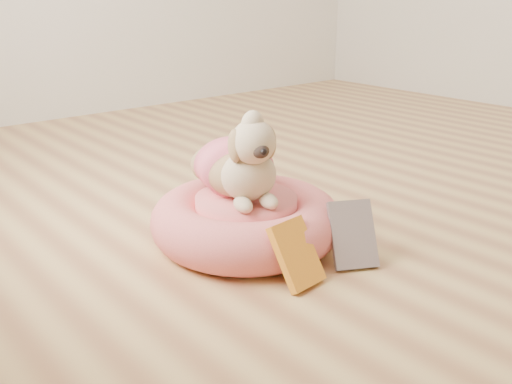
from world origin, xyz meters
TOP-DOWN VIEW (x-y plane):
  - floor at (0.00, 0.00)m, footprint 4.50×4.50m
  - pet_bed at (-0.90, -0.02)m, footprint 0.63×0.63m
  - dog at (-0.92, -0.00)m, footprint 0.40×0.49m
  - book_yellow at (-0.97, -0.33)m, footprint 0.14×0.14m
  - book_white at (-0.75, -0.35)m, footprint 0.18×0.18m

SIDE VIEW (x-z plane):
  - floor at x=0.00m, z-range 0.00..0.00m
  - pet_bed at x=-0.90m, z-range 0.00..0.16m
  - book_yellow at x=-0.97m, z-range 0.00..0.18m
  - book_white at x=-0.75m, z-range 0.00..0.19m
  - dog at x=-0.92m, z-range 0.16..0.47m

